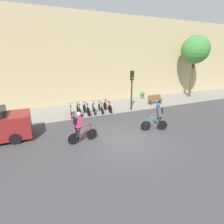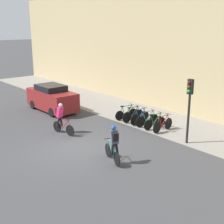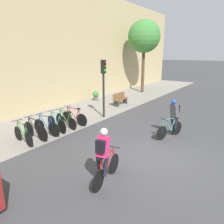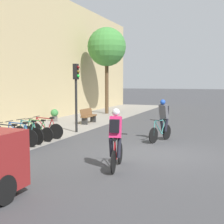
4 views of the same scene
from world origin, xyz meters
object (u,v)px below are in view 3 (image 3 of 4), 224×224
at_px(parked_bike_4, 66,121).
at_px(cyclist_pink, 104,155).
at_px(potted_plant, 96,95).
at_px(bench, 120,99).
at_px(cyclist_grey, 173,117).
at_px(parked_bike_5, 74,117).
at_px(parked_bike_2, 46,127).
at_px(parked_bike_1, 35,130).
at_px(parked_bike_0, 23,135).
at_px(traffic_light_pole, 104,78).
at_px(parked_bike_3, 57,123).

bearing_deg(parked_bike_4, cyclist_pink, -122.00).
bearing_deg(potted_plant, bench, -93.70).
height_order(cyclist_grey, parked_bike_5, cyclist_grey).
height_order(parked_bike_2, bench, parked_bike_2).
bearing_deg(parked_bike_5, parked_bike_1, 179.98).
xyz_separation_m(parked_bike_2, potted_plant, (7.21, 2.85, 0.03)).
height_order(parked_bike_0, potted_plant, parked_bike_0).
relative_size(parked_bike_4, bench, 1.13).
bearing_deg(parked_bike_1, bench, 3.06).
relative_size(parked_bike_2, parked_bike_5, 0.97).
relative_size(parked_bike_1, bench, 1.17).
relative_size(parked_bike_0, parked_bike_4, 1.00).
bearing_deg(parked_bike_5, traffic_light_pole, -13.22).
bearing_deg(parked_bike_1, cyclist_grey, -52.28).
xyz_separation_m(parked_bike_1, bench, (7.67, 0.41, 0.05)).
relative_size(parked_bike_4, potted_plant, 2.13).
relative_size(parked_bike_0, parked_bike_3, 1.00).
relative_size(parked_bike_0, parked_bike_5, 0.96).
xyz_separation_m(cyclist_pink, parked_bike_0, (0.43, 4.64, -0.55)).
bearing_deg(bench, cyclist_grey, -125.80).
xyz_separation_m(cyclist_pink, parked_bike_3, (2.28, 4.64, -0.54)).
height_order(cyclist_pink, parked_bike_4, cyclist_pink).
relative_size(cyclist_pink, bench, 1.19).
xyz_separation_m(parked_bike_1, parked_bike_3, (1.23, 0.00, -0.01)).
xyz_separation_m(cyclist_pink, cyclist_grey, (4.86, -0.30, -0.00)).
bearing_deg(bench, traffic_light_pole, -164.37).
height_order(parked_bike_2, parked_bike_5, parked_bike_2).
distance_m(parked_bike_2, parked_bike_4, 1.23).
distance_m(cyclist_grey, parked_bike_3, 5.60).
relative_size(cyclist_pink, parked_bike_4, 1.06).
xyz_separation_m(parked_bike_4, traffic_light_pole, (2.65, -0.48, 1.96)).
bearing_deg(bench, parked_bike_3, -176.35).
relative_size(parked_bike_1, potted_plant, 2.22).
bearing_deg(parked_bike_2, cyclist_grey, -57.04).
xyz_separation_m(parked_bike_1, potted_plant, (7.83, 2.85, 0.02)).
bearing_deg(bench, parked_bike_2, -176.67).
xyz_separation_m(parked_bike_0, bench, (8.29, 0.41, 0.07)).
xyz_separation_m(cyclist_pink, parked_bike_5, (3.51, 4.64, -0.54)).
bearing_deg(cyclist_pink, parked_bike_2, 70.26).
relative_size(cyclist_pink, parked_bike_5, 1.02).
bearing_deg(parked_bike_1, potted_plant, 20.04).
distance_m(parked_bike_0, traffic_light_pole, 5.50).
xyz_separation_m(parked_bike_0, parked_bike_5, (3.08, 0.00, 0.01)).
bearing_deg(potted_plant, parked_bike_5, -151.96).
relative_size(traffic_light_pole, potted_plant, 4.32).
relative_size(cyclist_pink, parked_bike_3, 1.06).
distance_m(cyclist_pink, traffic_light_pole, 7.07).
bearing_deg(parked_bike_2, parked_bike_5, -0.03).
distance_m(parked_bike_1, parked_bike_2, 0.62).
relative_size(cyclist_grey, parked_bike_1, 1.02).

